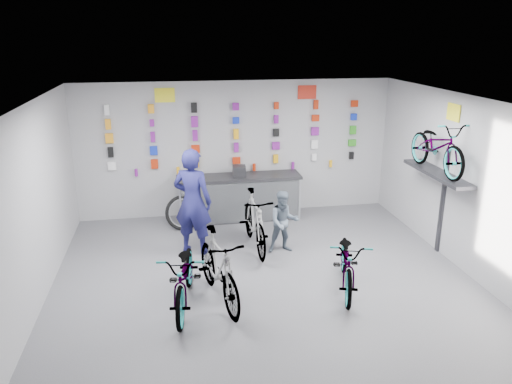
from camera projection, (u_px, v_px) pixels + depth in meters
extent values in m
plane|color=#4E4E52|center=(272.00, 298.00, 7.85)|extent=(8.00, 8.00, 0.00)
plane|color=white|center=(274.00, 107.00, 6.92)|extent=(8.00, 8.00, 0.00)
plane|color=#AFAFB1|center=(236.00, 149.00, 11.13)|extent=(7.00, 0.00, 7.00)
plane|color=#AFAFB1|center=(22.00, 224.00, 6.81)|extent=(0.00, 8.00, 8.00)
plane|color=#AFAFB1|center=(487.00, 196.00, 7.97)|extent=(0.00, 8.00, 8.00)
cube|color=black|center=(239.00, 200.00, 11.04)|extent=(2.60, 0.60, 0.90)
cube|color=silver|center=(241.00, 203.00, 10.75)|extent=(2.60, 0.02, 0.90)
cube|color=silver|center=(180.00, 206.00, 10.53)|extent=(0.04, 0.04, 0.96)
cube|color=silver|center=(300.00, 199.00, 10.96)|extent=(0.04, 0.04, 0.96)
cube|color=black|center=(239.00, 177.00, 10.88)|extent=(2.70, 0.66, 0.06)
cube|color=white|center=(112.00, 166.00, 10.70)|extent=(0.17, 0.06, 0.18)
cube|color=red|center=(155.00, 164.00, 10.85)|extent=(0.15, 0.06, 0.20)
cube|color=#FFB214|center=(196.00, 162.00, 11.00)|extent=(0.13, 0.06, 0.23)
cube|color=red|center=(236.00, 160.00, 11.15)|extent=(0.17, 0.06, 0.15)
cube|color=#FFB214|center=(276.00, 159.00, 11.29)|extent=(0.10, 0.06, 0.19)
cube|color=white|center=(314.00, 157.00, 11.44)|extent=(0.10, 0.06, 0.15)
cube|color=black|center=(351.00, 155.00, 11.59)|extent=(0.10, 0.06, 0.17)
cube|color=black|center=(111.00, 152.00, 10.61)|extent=(0.11, 0.06, 0.22)
cube|color=#132FC9|center=(154.00, 151.00, 10.76)|extent=(0.16, 0.06, 0.19)
cube|color=red|center=(196.00, 149.00, 10.90)|extent=(0.18, 0.06, 0.17)
cube|color=#81198E|center=(236.00, 147.00, 11.05)|extent=(0.10, 0.06, 0.21)
cube|color=#81198E|center=(276.00, 146.00, 11.20)|extent=(0.17, 0.06, 0.17)
cube|color=white|center=(315.00, 144.00, 11.35)|extent=(0.15, 0.06, 0.19)
cube|color=green|center=(352.00, 143.00, 11.50)|extent=(0.18, 0.06, 0.15)
cube|color=#FFA320|center=(109.00, 138.00, 10.51)|extent=(0.16, 0.06, 0.21)
cube|color=#81198E|center=(153.00, 137.00, 10.66)|extent=(0.10, 0.06, 0.22)
cube|color=#81198E|center=(195.00, 135.00, 10.81)|extent=(0.11, 0.06, 0.23)
cube|color=#FFB214|center=(236.00, 134.00, 10.96)|extent=(0.11, 0.06, 0.22)
cube|color=black|center=(276.00, 133.00, 11.11)|extent=(0.13, 0.06, 0.17)
cube|color=#81198E|center=(315.00, 131.00, 11.26)|extent=(0.17, 0.06, 0.18)
cube|color=green|center=(353.00, 130.00, 11.41)|extent=(0.14, 0.06, 0.19)
cube|color=#FFA320|center=(108.00, 124.00, 10.42)|extent=(0.11, 0.06, 0.22)
cube|color=#81198E|center=(152.00, 123.00, 10.57)|extent=(0.09, 0.06, 0.15)
cube|color=#81198E|center=(195.00, 122.00, 10.72)|extent=(0.15, 0.06, 0.23)
cube|color=#132FC9|center=(236.00, 120.00, 10.87)|extent=(0.14, 0.06, 0.14)
cube|color=#81198E|center=(276.00, 119.00, 11.02)|extent=(0.10, 0.06, 0.18)
cube|color=red|center=(315.00, 118.00, 11.17)|extent=(0.17, 0.06, 0.14)
cube|color=#132FC9|center=(354.00, 117.00, 11.32)|extent=(0.13, 0.06, 0.15)
cube|color=white|center=(107.00, 110.00, 10.33)|extent=(0.10, 0.06, 0.22)
cube|color=#FFA320|center=(151.00, 109.00, 10.48)|extent=(0.13, 0.06, 0.19)
cube|color=black|center=(194.00, 108.00, 10.63)|extent=(0.12, 0.06, 0.21)
cube|color=#81198E|center=(236.00, 107.00, 10.78)|extent=(0.14, 0.06, 0.16)
cube|color=red|center=(276.00, 106.00, 10.93)|extent=(0.10, 0.06, 0.15)
cube|color=red|center=(316.00, 105.00, 11.07)|extent=(0.10, 0.06, 0.20)
cube|color=red|center=(355.00, 104.00, 11.22)|extent=(0.16, 0.06, 0.14)
cylinder|color=#81198E|center=(136.00, 173.00, 10.82)|extent=(0.07, 0.07, 0.16)
cylinder|color=#FFB214|center=(178.00, 171.00, 10.96)|extent=(0.07, 0.07, 0.16)
cylinder|color=red|center=(254.00, 167.00, 11.25)|extent=(0.07, 0.07, 0.16)
cylinder|color=#81198E|center=(293.00, 165.00, 11.39)|extent=(0.07, 0.07, 0.16)
cylinder|color=#FFB214|center=(331.00, 164.00, 11.54)|extent=(0.07, 0.07, 0.16)
cube|color=#333338|center=(437.00, 173.00, 9.04)|extent=(0.38, 1.90, 0.06)
cube|color=#333338|center=(443.00, 201.00, 9.24)|extent=(0.04, 0.10, 2.00)
cube|color=yellow|center=(165.00, 95.00, 10.49)|extent=(0.42, 0.02, 0.30)
cube|color=red|center=(307.00, 92.00, 11.00)|extent=(0.42, 0.02, 0.30)
cube|color=yellow|center=(453.00, 112.00, 8.73)|extent=(0.02, 0.40, 0.30)
imported|color=gray|center=(185.00, 276.00, 7.49)|extent=(0.92, 1.97, 1.00)
imported|color=gray|center=(219.00, 268.00, 7.60)|extent=(0.91, 1.95, 1.13)
imported|color=gray|center=(348.00, 262.00, 8.01)|extent=(1.12, 1.92, 0.95)
imported|color=gray|center=(255.00, 221.00, 9.48)|extent=(0.59, 1.88, 1.12)
imported|color=gray|center=(437.00, 146.00, 8.88)|extent=(0.63, 1.80, 0.95)
imported|color=navy|center=(193.00, 202.00, 9.20)|extent=(0.87, 0.75, 2.01)
imported|color=slate|center=(284.00, 222.00, 9.34)|extent=(0.58, 0.45, 1.19)
torus|color=black|center=(183.00, 213.00, 10.50)|extent=(0.76, 0.32, 0.74)
torus|color=silver|center=(183.00, 213.00, 10.50)|extent=(0.62, 0.23, 0.59)
cube|color=black|center=(239.00, 171.00, 10.83)|extent=(0.31, 0.32, 0.22)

